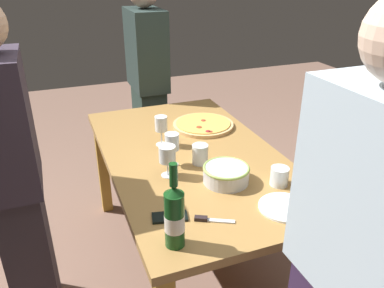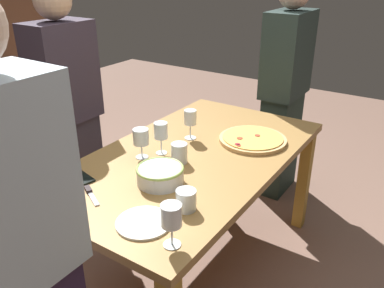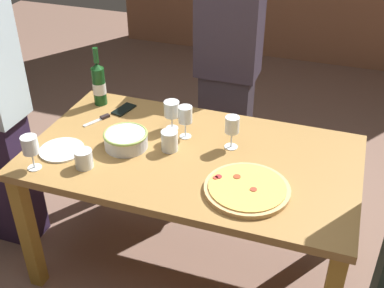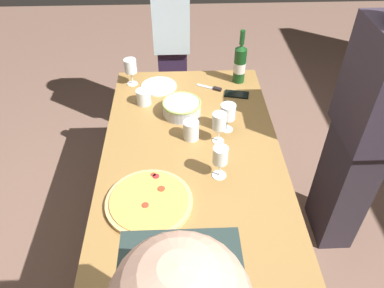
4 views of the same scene
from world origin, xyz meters
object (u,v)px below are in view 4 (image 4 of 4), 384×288
at_px(cup_ceramic, 190,130).
at_px(person_guest_right, 363,131).
at_px(side_plate, 159,86).
at_px(wine_glass_by_bottle, 219,123).
at_px(person_guest_left, 172,38).
at_px(pizza, 149,202).
at_px(wine_glass_far_left, 130,67).
at_px(cup_amber, 144,97).
at_px(pizza_knife, 212,88).
at_px(serving_bowl, 182,107).
at_px(cell_phone, 237,94).
at_px(dining_table, 192,166).
at_px(wine_bottle, 240,63).
at_px(wine_glass_near_pizza, 220,156).
at_px(wine_glass_far_right, 228,113).

distance_m(cup_ceramic, person_guest_right, 0.89).
relative_size(side_plate, person_guest_right, 0.14).
relative_size(wine_glass_by_bottle, person_guest_left, 0.10).
relative_size(pizza, wine_glass_far_left, 2.22).
height_order(pizza, cup_amber, cup_amber).
distance_m(cup_ceramic, pizza_knife, 0.49).
xyz_separation_m(serving_bowl, person_guest_left, (-0.77, -0.05, 0.05)).
relative_size(side_plate, cell_phone, 1.53).
bearing_deg(person_guest_left, dining_table, 0.00).
xyz_separation_m(dining_table, person_guest_left, (-1.10, -0.10, 0.19)).
relative_size(dining_table, wine_bottle, 4.73).
relative_size(wine_glass_near_pizza, person_guest_left, 0.10).
bearing_deg(person_guest_left, pizza, -9.10).
bearing_deg(cup_ceramic, wine_glass_far_left, -147.46).
bearing_deg(serving_bowl, cup_ceramic, 10.65).
xyz_separation_m(wine_glass_by_bottle, cup_ceramic, (-0.03, -0.14, -0.07)).
relative_size(wine_glass_by_bottle, cell_phone, 1.20).
bearing_deg(wine_bottle, dining_table, -25.81).
relative_size(wine_glass_near_pizza, cup_amber, 1.94).
bearing_deg(wine_glass_far_right, person_guest_right, 80.72).
xyz_separation_m(cell_phone, person_guest_right, (0.44, 0.59, 0.05)).
relative_size(wine_glass_far_right, pizza_knife, 1.02).
distance_m(side_plate, person_guest_right, 1.20).
height_order(pizza, cup_ceramic, cup_ceramic).
height_order(serving_bowl, cup_ceramic, cup_ceramic).
bearing_deg(wine_glass_near_pizza, pizza, -63.71).
xyz_separation_m(wine_glass_far_right, pizza_knife, (-0.40, -0.04, -0.10)).
bearing_deg(wine_bottle, pizza_knife, -63.59).
bearing_deg(serving_bowl, side_plate, -154.08).
distance_m(wine_glass_near_pizza, pizza_knife, 0.75).
relative_size(wine_glass_far_left, wine_glass_far_right, 1.08).
relative_size(wine_glass_by_bottle, side_plate, 0.79).
height_order(wine_bottle, person_guest_right, person_guest_right).
xyz_separation_m(wine_glass_far_left, side_plate, (0.04, 0.17, -0.12)).
relative_size(dining_table, cell_phone, 11.11).
relative_size(wine_glass_far_right, side_plate, 0.72).
xyz_separation_m(wine_glass_far_left, wine_glass_far_right, (0.48, 0.54, -0.01)).
relative_size(cup_amber, cell_phone, 0.61).
xyz_separation_m(cup_ceramic, cell_phone, (-0.39, 0.29, -0.05)).
bearing_deg(dining_table, wine_bottle, 154.19).
distance_m(cup_amber, person_guest_right, 1.20).
height_order(pizza, wine_glass_by_bottle, wine_glass_by_bottle).
bearing_deg(person_guest_right, pizza_knife, -39.38).
bearing_deg(wine_bottle, side_plate, -84.23).
distance_m(serving_bowl, cup_amber, 0.25).
bearing_deg(cup_ceramic, cell_phone, 142.90).
xyz_separation_m(cell_phone, person_guest_left, (-0.60, -0.39, 0.09)).
distance_m(wine_glass_far_left, wine_glass_far_right, 0.72).
xyz_separation_m(serving_bowl, pizza_knife, (-0.25, 0.19, -0.04)).
xyz_separation_m(wine_glass_by_bottle, wine_glass_far_left, (-0.57, -0.49, 0.00)).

